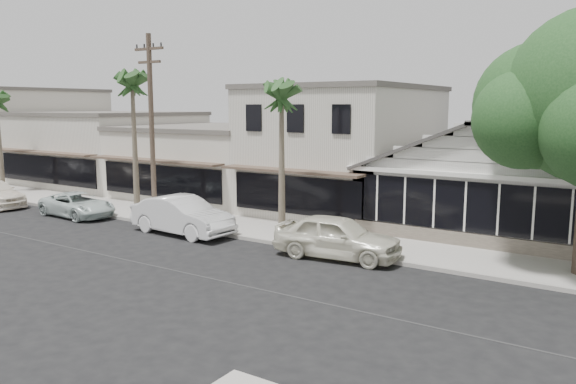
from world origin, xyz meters
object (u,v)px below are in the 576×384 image
Objects in this scene: utility_pole at (152,125)px; car_1 at (182,215)px; car_2 at (77,205)px; car_0 at (337,237)px.

utility_pole is 4.85m from car_1.
car_0 is at bearing -85.63° from car_2.
car_1 is (-7.69, -0.26, 0.02)m from car_0.
car_2 is at bearing 93.90° from car_1.
utility_pole reaches higher than car_2.
car_0 is at bearing -3.51° from utility_pole.
car_0 is 1.07× the size of car_2.
utility_pole is 1.75× the size of car_1.
utility_pole is at bearing 80.90° from car_0.
car_0 is at bearing -84.52° from car_1.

